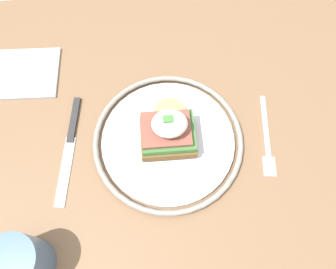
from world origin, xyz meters
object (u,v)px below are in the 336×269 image
at_px(fork, 266,139).
at_px(napkin, 24,73).
at_px(plate, 168,140).
at_px(sandwich, 168,131).
at_px(knife, 70,140).
at_px(cup, 20,262).

distance_m(fork, napkin, 0.49).
bearing_deg(napkin, fork, 158.70).
bearing_deg(plate, sandwich, -105.91).
bearing_deg(napkin, plate, 148.51).
height_order(sandwich, knife, sandwich).
height_order(sandwich, cup, sandwich).
height_order(plate, cup, cup).
relative_size(sandwich, fork, 0.77).
distance_m(cup, napkin, 0.36).
distance_m(knife, cup, 0.22).
bearing_deg(fork, plate, -2.85).
xyz_separation_m(cup, napkin, (0.05, -0.36, -0.04)).
xyz_separation_m(plate, knife, (0.18, -0.02, -0.01)).
distance_m(plate, cup, 0.30).
xyz_separation_m(fork, cup, (0.41, 0.18, 0.04)).
height_order(cup, napkin, cup).
bearing_deg(knife, fork, 175.98).
relative_size(plate, cup, 3.06).
distance_m(plate, napkin, 0.32).
distance_m(fork, cup, 0.45).
xyz_separation_m(knife, napkin, (0.10, -0.15, 0.00)).
height_order(fork, knife, knife).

